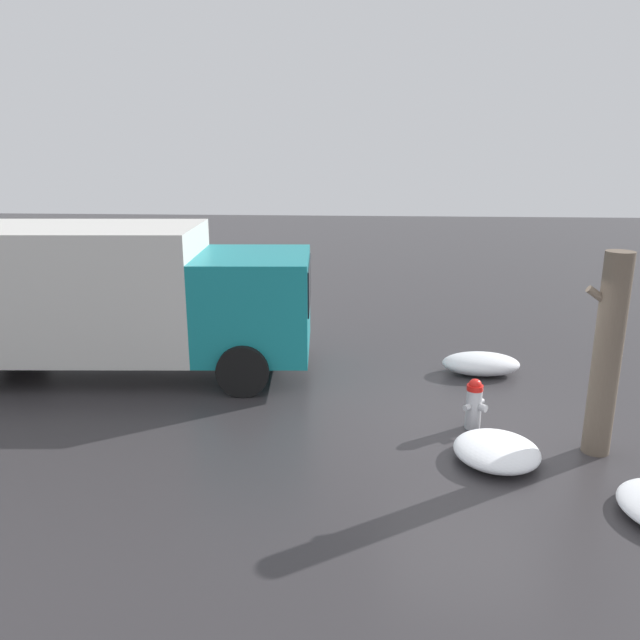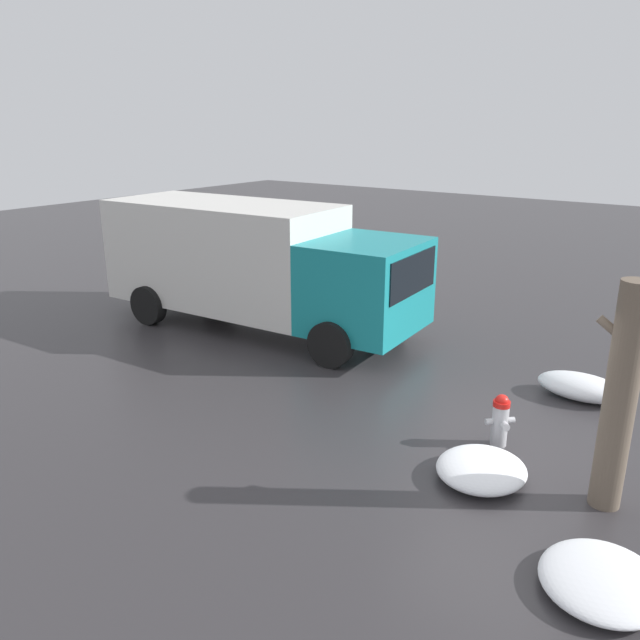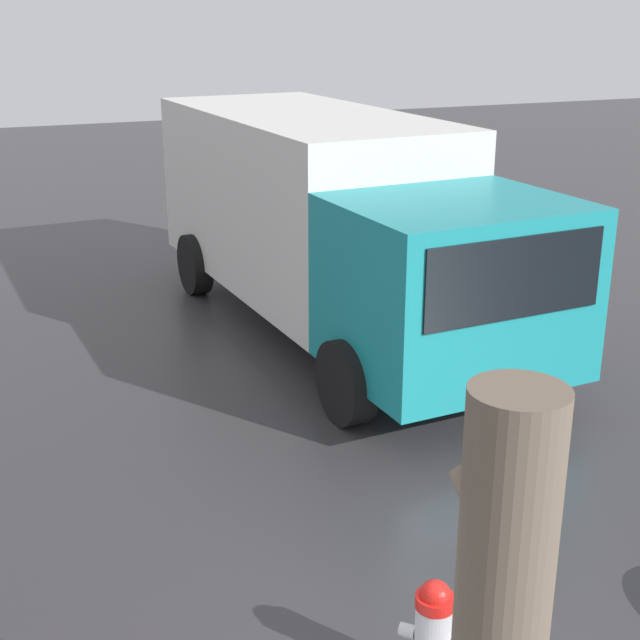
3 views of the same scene
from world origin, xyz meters
name	(u,v)px [view 2 (image 2 of 3)]	position (x,y,z in m)	size (l,w,h in m)	color
ground_plane	(498,444)	(0.00, 0.00, 0.00)	(60.00, 60.00, 0.00)	#333033
fire_hydrant	(500,419)	(0.00, 0.00, 0.41)	(0.38, 0.38, 0.79)	#B7B7BC
tree_trunk	(620,398)	(-1.59, 0.66, 1.43)	(0.57, 0.37, 2.84)	#6B5B4C
delivery_truck	(254,261)	(6.52, -2.06, 1.52)	(7.51, 3.01, 2.76)	teal
snow_pile_by_hydrant	(602,580)	(-1.92, 2.25, 0.11)	(1.22, 1.33, 0.23)	white
snow_pile_curbside	(481,469)	(-0.15, 1.02, 0.15)	(1.16, 1.25, 0.30)	white
snow_pile_by_tree	(581,387)	(-0.54, -2.37, 0.20)	(1.44, 0.82, 0.41)	white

